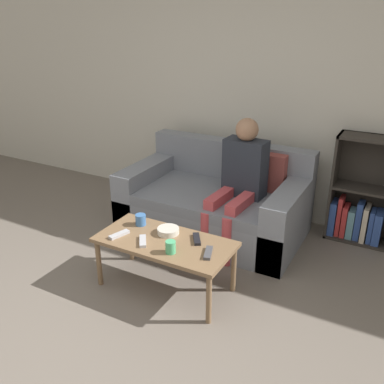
{
  "coord_description": "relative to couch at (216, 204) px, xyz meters",
  "views": [
    {
      "loc": [
        1.57,
        -1.3,
        2.01
      ],
      "look_at": [
        -0.0,
        1.6,
        0.62
      ],
      "focal_mm": 40.0,
      "sensor_mm": 36.0,
      "label": 1
    }
  ],
  "objects": [
    {
      "name": "couch",
      "position": [
        0.0,
        0.0,
        0.0
      ],
      "size": [
        1.7,
        0.98,
        0.83
      ],
      "color": "gray",
      "rests_on": "ground_plane"
    },
    {
      "name": "ground_plane",
      "position": [
        0.04,
        -2.15,
        -0.28
      ],
      "size": [
        22.0,
        22.0,
        0.0
      ],
      "primitive_type": "plane",
      "color": "#70665B"
    },
    {
      "name": "tv_remote_3",
      "position": [
        -0.26,
        -1.17,
        0.15
      ],
      "size": [
        0.1,
        0.18,
        0.02
      ],
      "rotation": [
        0.0,
        0.0,
        -0.29
      ],
      "color": "#B7B7BC",
      "rests_on": "coffee_table"
    },
    {
      "name": "cup_far",
      "position": [
        -0.22,
        -0.94,
        0.19
      ],
      "size": [
        0.09,
        0.09,
        0.09
      ],
      "color": "#3D70B2",
      "rests_on": "coffee_table"
    },
    {
      "name": "coffee_table",
      "position": [
        0.08,
        -1.06,
        0.1
      ],
      "size": [
        1.04,
        0.51,
        0.42
      ],
      "color": "brown",
      "rests_on": "ground_plane"
    },
    {
      "name": "wall_back",
      "position": [
        0.04,
        0.65,
        1.02
      ],
      "size": [
        12.0,
        0.06,
        2.6
      ],
      "color": "beige",
      "rests_on": "ground_plane"
    },
    {
      "name": "tv_remote_1",
      "position": [
        0.29,
        -0.95,
        0.15
      ],
      "size": [
        0.13,
        0.17,
        0.02
      ],
      "rotation": [
        0.0,
        0.0,
        0.57
      ],
      "color": "black",
      "rests_on": "coffee_table"
    },
    {
      "name": "person_adult",
      "position": [
        0.28,
        -0.09,
        0.39
      ],
      "size": [
        0.39,
        0.68,
        1.16
      ],
      "rotation": [
        0.0,
        0.0,
        -0.07
      ],
      "color": "#C6474C",
      "rests_on": "ground_plane"
    },
    {
      "name": "tv_remote_2",
      "position": [
        0.46,
        -1.08,
        0.15
      ],
      "size": [
        0.1,
        0.18,
        0.02
      ],
      "rotation": [
        0.0,
        0.0,
        0.33
      ],
      "color": "#47474C",
      "rests_on": "coffee_table"
    },
    {
      "name": "snack_bowl",
      "position": [
        0.05,
        -0.95,
        0.16
      ],
      "size": [
        0.17,
        0.17,
        0.05
      ],
      "color": "beige",
      "rests_on": "coffee_table"
    },
    {
      "name": "bookshelf",
      "position": [
        1.28,
        0.5,
        0.11
      ],
      "size": [
        0.6,
        0.28,
        1.01
      ],
      "color": "#332D28",
      "rests_on": "ground_plane"
    },
    {
      "name": "cup_near",
      "position": [
        0.21,
        -1.19,
        0.19
      ],
      "size": [
        0.08,
        0.08,
        0.09
      ],
      "color": "#4CB77A",
      "rests_on": "coffee_table"
    },
    {
      "name": "tv_remote_0",
      "position": [
        -0.05,
        -1.17,
        0.15
      ],
      "size": [
        0.14,
        0.17,
        0.02
      ],
      "rotation": [
        0.0,
        0.0,
        0.61
      ],
      "color": "#B7B7BC",
      "rests_on": "coffee_table"
    }
  ]
}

